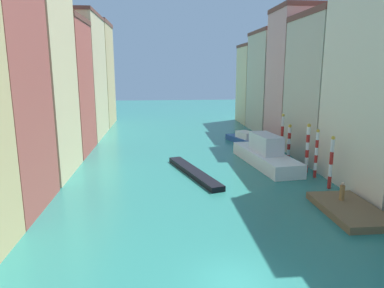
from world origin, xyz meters
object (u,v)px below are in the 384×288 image
Objects in this scene: mooring_pole_0 at (331,162)px; motorboat_0 at (246,139)px; waterfront_dock at (350,210)px; vaporetto_white at (265,154)px; mooring_pole_4 at (282,134)px; person_on_dock at (342,192)px; gondola_black at (194,172)px; mooring_pole_2 at (307,148)px; mooring_pole_1 at (316,153)px; mooring_pole_3 at (289,142)px.

mooring_pole_0 is 19.19m from motorboat_0.
vaporetto_white is (-2.07, 13.19, 0.85)m from waterfront_dock.
waterfront_dock is 5.72m from mooring_pole_0.
mooring_pole_0 reaches higher than vaporetto_white.
mooring_pole_4 is at bearing 86.46° from waterfront_dock.
person_on_dock reaches higher than waterfront_dock.
gondola_black is (-11.12, 5.05, -2.09)m from mooring_pole_0.
person_on_dock reaches higher than gondola_black.
mooring_pole_2 reaches higher than waterfront_dock.
vaporetto_white is (-3.29, 4.88, -1.23)m from mooring_pole_1.
mooring_pole_1 is at bearing 80.56° from person_on_dock.
mooring_pole_4 is 13.18m from gondola_black.
mooring_pole_0 is at bearing -90.14° from mooring_pole_2.
motorboat_0 is (8.61, 13.89, 0.33)m from gondola_black.
vaporetto_white is at bearing 98.93° from waterfront_dock.
mooring_pole_2 is 1.20× the size of mooring_pole_3.
mooring_pole_2 is at bearing -89.61° from mooring_pole_4.
motorboat_0 is at bearing 93.38° from waterfront_dock.
mooring_pole_0 is 0.94× the size of mooring_pole_2.
person_on_dock reaches higher than motorboat_0.
mooring_pole_1 is 0.95× the size of mooring_pole_2.
mooring_pole_3 is (1.03, 14.70, 1.83)m from waterfront_dock.
mooring_pole_0 is 0.42× the size of gondola_black.
mooring_pole_2 reaches higher than mooring_pole_1.
waterfront_dock is 1.59× the size of mooring_pole_3.
waterfront_dock is 0.55× the size of vaporetto_white.
mooring_pole_3 reaches higher than waterfront_dock.
mooring_pole_4 is (0.02, 2.31, 0.43)m from mooring_pole_3.
mooring_pole_1 is (1.22, 8.31, 2.09)m from waterfront_dock.
person_on_dock is 0.30× the size of mooring_pole_1.
mooring_pole_1 is 1.13× the size of mooring_pole_3.
person_on_dock is at bearing -41.71° from gondola_black.
mooring_pole_2 is at bearing -79.85° from motorboat_0.
person_on_dock is (0.05, 1.28, 0.89)m from waterfront_dock.
mooring_pole_1 is at bearing -80.53° from motorboat_0.
mooring_pole_4 is at bearing 31.33° from gondola_black.
vaporetto_white is at bearing 100.09° from person_on_dock.
person_on_dock is at bearing -96.86° from mooring_pole_2.
gondola_black is 16.34m from motorboat_0.
mooring_pole_4 is at bearing 90.17° from mooring_pole_0.
mooring_pole_3 reaches higher than vaporetto_white.
mooring_pole_2 reaches higher than mooring_pole_3.
mooring_pole_0 reaches higher than waterfront_dock.
mooring_pole_4 is (1.01, 15.73, 1.38)m from person_on_dock.
waterfront_dock is at bearing -98.32° from mooring_pole_1.
waterfront_dock is 1.41× the size of mooring_pole_0.
mooring_pole_2 is 0.61× the size of motorboat_0.
person_on_dock is 15.83m from mooring_pole_4.
mooring_pole_0 is 3.10m from mooring_pole_1.
mooring_pole_0 is 0.93× the size of mooring_pole_4.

